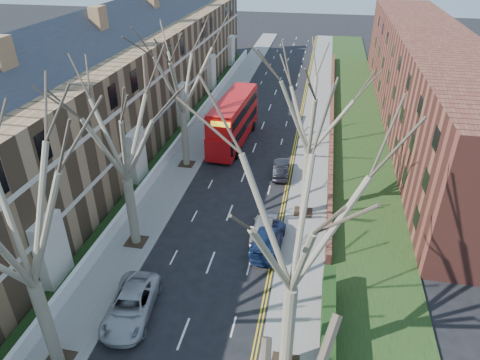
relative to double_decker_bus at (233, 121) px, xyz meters
The scene contains 16 objects.
pavement_left 6.61m from the double_decker_bus, 125.62° to the left, with size 3.00×102.00×0.12m, color slate.
pavement_right 10.04m from the double_decker_bus, 31.05° to the left, with size 3.00×102.00×0.12m, color slate.
terrace_left 12.08m from the double_decker_bus, 165.31° to the right, with size 9.70×78.00×13.60m.
flats_right 21.97m from the double_decker_bus, 24.51° to the left, with size 13.97×54.00×10.00m.
front_wall_left 6.27m from the double_decker_bus, 150.72° to the right, with size 0.30×78.00×1.00m.
grass_verge_right 14.01m from the double_decker_bus, 21.39° to the left, with size 6.00×102.00×0.06m.
tree_left_mid 29.06m from the double_decker_bus, 96.76° to the right, with size 10.50×10.50×14.71m.
tree_left_far 19.52m from the double_decker_bus, 100.46° to the right, with size 10.15×10.15×14.22m.
tree_left_dist 9.94m from the double_decker_bus, 119.12° to the right, with size 10.50×10.50×14.71m.
tree_right_mid 28.13m from the double_decker_bus, 72.70° to the right, with size 10.50×10.50×14.71m.
tree_right_far 16.00m from the double_decker_bus, 55.93° to the right, with size 10.15×10.15×14.22m.
double_decker_bus is the anchor object (origin of this frame).
car_left_far 24.29m from the double_decker_bus, 92.17° to the right, with size 2.42×5.24×1.46m, color #A6A6AB.
car_right_near 17.60m from the double_decker_bus, 70.33° to the right, with size 2.12×5.21×1.51m, color #15254C.
car_right_mid 16.32m from the double_decker_bus, 70.23° to the right, with size 1.76×4.38×1.49m, color gray.
car_right_far 8.56m from the double_decker_bus, 47.45° to the right, with size 1.36×3.89×1.28m, color black.
Camera 1 is at (6.15, -6.23, 19.11)m, focal length 32.00 mm.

